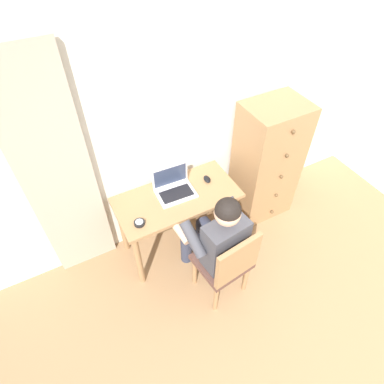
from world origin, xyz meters
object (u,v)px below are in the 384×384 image
(person_seated, at_px, (215,235))
(computer_mouse, at_px, (207,179))
(dresser, at_px, (266,162))
(desk_clock, at_px, (139,223))
(desk, at_px, (177,206))
(laptop, at_px, (174,187))
(chair, at_px, (227,263))

(person_seated, height_order, computer_mouse, person_seated)
(dresser, bearing_deg, desk_clock, -172.52)
(person_seated, bearing_deg, desk_clock, 145.79)
(desk, distance_m, computer_mouse, 0.37)
(desk, xyz_separation_m, laptop, (0.01, 0.07, 0.17))
(dresser, relative_size, laptop, 3.79)
(computer_mouse, height_order, desk_clock, computer_mouse)
(dresser, bearing_deg, computer_mouse, -179.95)
(person_seated, bearing_deg, chair, -84.00)
(desk, height_order, laptop, laptop)
(chair, bearing_deg, desk, 100.92)
(desk, relative_size, person_seated, 0.94)
(desk, distance_m, person_seated, 0.51)
(chair, height_order, computer_mouse, chair)
(desk, distance_m, chair, 0.70)
(dresser, height_order, laptop, dresser)
(chair, bearing_deg, laptop, 99.42)
(chair, distance_m, desk_clock, 0.81)
(desk, bearing_deg, desk_clock, -161.62)
(desk, bearing_deg, chair, -79.08)
(chair, relative_size, laptop, 2.47)
(chair, relative_size, computer_mouse, 8.64)
(person_seated, distance_m, desk_clock, 0.64)
(desk, xyz_separation_m, desk_clock, (-0.41, -0.14, 0.14))
(laptop, xyz_separation_m, computer_mouse, (0.34, -0.02, -0.04))
(desk_clock, bearing_deg, person_seated, -34.21)
(person_seated, relative_size, desk_clock, 13.13)
(dresser, height_order, desk_clock, dresser)
(laptop, distance_m, computer_mouse, 0.34)
(person_seated, bearing_deg, dresser, 30.30)
(dresser, xyz_separation_m, computer_mouse, (-0.71, -0.00, 0.08))
(desk, bearing_deg, dresser, 2.99)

